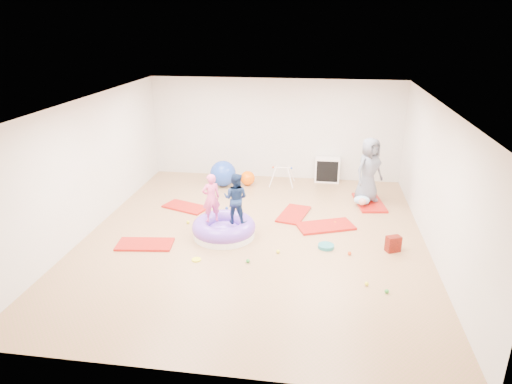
# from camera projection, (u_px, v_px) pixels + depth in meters

# --- Properties ---
(room) EXTENTS (7.01, 8.01, 2.81)m
(room) POSITION_uv_depth(u_px,v_px,m) (254.00, 174.00, 9.05)
(room) COLOR #A97354
(room) RESTS_ON ground
(gym_mat_front_left) EXTENTS (1.17, 0.68, 0.05)m
(gym_mat_front_left) POSITION_uv_depth(u_px,v_px,m) (145.00, 244.00, 9.19)
(gym_mat_front_left) COLOR #AA1F1D
(gym_mat_front_left) RESTS_ON ground
(gym_mat_mid_left) EXTENTS (1.18, 0.87, 0.04)m
(gym_mat_mid_left) POSITION_uv_depth(u_px,v_px,m) (186.00, 207.00, 11.03)
(gym_mat_mid_left) COLOR #AA1F1D
(gym_mat_mid_left) RESTS_ON ground
(gym_mat_center_back) EXTENTS (0.79, 1.19, 0.05)m
(gym_mat_center_back) POSITION_uv_depth(u_px,v_px,m) (294.00, 214.00, 10.62)
(gym_mat_center_back) COLOR #AA1F1D
(gym_mat_center_back) RESTS_ON ground
(gym_mat_right) EXTENTS (1.36, 1.02, 0.05)m
(gym_mat_right) POSITION_uv_depth(u_px,v_px,m) (325.00, 226.00, 9.99)
(gym_mat_right) COLOR #AA1F1D
(gym_mat_right) RESTS_ON ground
(gym_mat_rear_right) EXTENTS (0.80, 1.33, 0.05)m
(gym_mat_rear_right) POSITION_uv_depth(u_px,v_px,m) (369.00, 203.00, 11.29)
(gym_mat_rear_right) COLOR #AA1F1D
(gym_mat_rear_right) RESTS_ON ground
(inflatable_cushion) EXTENTS (1.33, 1.33, 0.42)m
(inflatable_cushion) POSITION_uv_depth(u_px,v_px,m) (224.00, 229.00, 9.54)
(inflatable_cushion) COLOR white
(inflatable_cushion) RESTS_ON ground
(child_pink) EXTENTS (0.45, 0.40, 1.03)m
(child_pink) POSITION_uv_depth(u_px,v_px,m) (211.00, 196.00, 9.29)
(child_pink) COLOR #E84F8C
(child_pink) RESTS_ON inflatable_cushion
(child_navy) EXTENTS (0.57, 0.48, 1.06)m
(child_navy) POSITION_uv_depth(u_px,v_px,m) (236.00, 196.00, 9.23)
(child_navy) COLOR #14264F
(child_navy) RESTS_ON inflatable_cushion
(adult_caregiver) EXTENTS (0.93, 0.89, 1.60)m
(adult_caregiver) POSITION_uv_depth(u_px,v_px,m) (369.00, 170.00, 11.05)
(adult_caregiver) COLOR slate
(adult_caregiver) RESTS_ON gym_mat_rear_right
(infant) EXTENTS (0.38, 0.39, 0.23)m
(infant) POSITION_uv_depth(u_px,v_px,m) (362.00, 200.00, 11.04)
(infant) COLOR #A1D1F6
(infant) RESTS_ON gym_mat_rear_right
(ball_pit_balls) EXTENTS (4.13, 3.21, 0.07)m
(ball_pit_balls) POSITION_uv_depth(u_px,v_px,m) (292.00, 246.00, 9.10)
(ball_pit_balls) COLOR red
(ball_pit_balls) RESTS_ON ground
(exercise_ball_blue) EXTENTS (0.70, 0.70, 0.70)m
(exercise_ball_blue) POSITION_uv_depth(u_px,v_px,m) (223.00, 174.00, 12.39)
(exercise_ball_blue) COLOR #1E40A8
(exercise_ball_blue) RESTS_ON ground
(exercise_ball_orange) EXTENTS (0.40, 0.40, 0.40)m
(exercise_ball_orange) POSITION_uv_depth(u_px,v_px,m) (248.00, 178.00, 12.50)
(exercise_ball_orange) COLOR #FF5E00
(exercise_ball_orange) RESTS_ON ground
(infant_play_gym) EXTENTS (0.67, 0.64, 0.51)m
(infant_play_gym) POSITION_uv_depth(u_px,v_px,m) (282.00, 173.00, 12.45)
(infant_play_gym) COLOR white
(infant_play_gym) RESTS_ON ground
(cube_shelf) EXTENTS (0.68, 0.34, 0.68)m
(cube_shelf) POSITION_uv_depth(u_px,v_px,m) (327.00, 170.00, 12.73)
(cube_shelf) COLOR white
(cube_shelf) RESTS_ON ground
(balance_disc) EXTENTS (0.32, 0.32, 0.07)m
(balance_disc) POSITION_uv_depth(u_px,v_px,m) (326.00, 246.00, 9.08)
(balance_disc) COLOR #23767B
(balance_disc) RESTS_ON ground
(backpack) EXTENTS (0.32, 0.27, 0.32)m
(backpack) POSITION_uv_depth(u_px,v_px,m) (393.00, 244.00, 8.91)
(backpack) COLOR #A91506
(backpack) RESTS_ON ground
(yellow_toy) EXTENTS (0.18, 0.18, 0.03)m
(yellow_toy) POSITION_uv_depth(u_px,v_px,m) (196.00, 260.00, 8.61)
(yellow_toy) COLOR yellow
(yellow_toy) RESTS_ON ground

